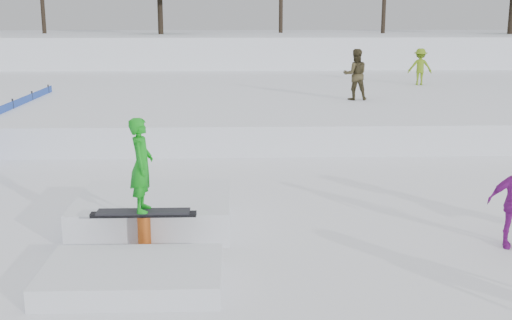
{
  "coord_description": "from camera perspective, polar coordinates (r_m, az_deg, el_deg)",
  "views": [
    {
      "loc": [
        0.11,
        -8.91,
        3.62
      ],
      "look_at": [
        0.5,
        2.0,
        1.1
      ],
      "focal_mm": 45.0,
      "sensor_mm": 36.0,
      "label": 1
    }
  ],
  "objects": [
    {
      "name": "ground",
      "position": [
        9.62,
        -2.59,
        -9.12
      ],
      "size": [
        120.0,
        120.0,
        0.0
      ],
      "primitive_type": "plane",
      "color": "white"
    },
    {
      "name": "snow_berm",
      "position": [
        38.99,
        -2.22,
        9.44
      ],
      "size": [
        60.0,
        14.0,
        2.4
      ],
      "primitive_type": "cube",
      "color": "white",
      "rests_on": "ground"
    },
    {
      "name": "snow_midrise",
      "position": [
        25.12,
        -2.28,
        5.63
      ],
      "size": [
        50.0,
        18.0,
        0.8
      ],
      "primitive_type": "cube",
      "color": "white",
      "rests_on": "ground"
    },
    {
      "name": "walker_olive",
      "position": [
        21.4,
        8.83,
        7.52
      ],
      "size": [
        0.82,
        0.64,
        1.66
      ],
      "primitive_type": "imported",
      "rotation": [
        0.0,
        0.0,
        3.15
      ],
      "color": "#3E361F",
      "rests_on": "snow_midrise"
    },
    {
      "name": "walker_ygreen",
      "position": [
        26.41,
        14.38,
        8.03
      ],
      "size": [
        1.0,
        0.68,
        1.43
      ],
      "primitive_type": "imported",
      "rotation": [
        0.0,
        0.0,
        2.98
      ],
      "color": "#678E16",
      "rests_on": "snow_midrise"
    },
    {
      "name": "jib_rail_feature",
      "position": [
        10.55,
        -9.47,
        -5.51
      ],
      "size": [
        2.6,
        4.4,
        2.11
      ],
      "color": "white",
      "rests_on": "ground"
    }
  ]
}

